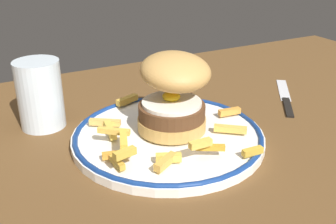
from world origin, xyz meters
The scene contains 6 objects.
ground_plane centered at (0.00, 0.00, -2.00)cm, with size 144.49×82.44×4.00cm, color brown.
dinner_plate centered at (5.15, 4.35, 0.84)cm, with size 27.62×27.62×1.60cm.
burger centered at (6.54, 5.24, 7.07)cm, with size 11.17×11.29×11.35cm.
fries_pile centered at (3.45, 4.06, 2.48)cm, with size 24.05×24.90×2.71cm.
water_glass centered at (-9.74, 17.75, 4.67)cm, with size 6.81×6.81×10.51cm.
knife centered at (30.99, 8.04, 0.26)cm, with size 12.04×15.27×0.70cm.
Camera 1 is at (-18.78, -41.57, 28.15)cm, focal length 43.25 mm.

